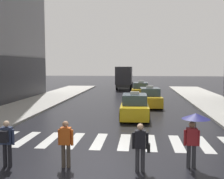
% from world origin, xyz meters
% --- Properties ---
extents(ground_plane, '(160.00, 160.00, 0.00)m').
position_xyz_m(ground_plane, '(0.00, 0.00, 0.00)').
color(ground_plane, black).
extents(crosswalk_markings, '(11.30, 2.80, 0.01)m').
position_xyz_m(crosswalk_markings, '(0.00, 3.00, 0.00)').
color(crosswalk_markings, silver).
rests_on(crosswalk_markings, ground).
extents(taxi_lead, '(1.98, 4.56, 1.80)m').
position_xyz_m(taxi_lead, '(0.96, 8.94, 0.72)').
color(taxi_lead, yellow).
rests_on(taxi_lead, ground).
extents(taxi_second, '(2.12, 4.63, 1.80)m').
position_xyz_m(taxi_second, '(2.15, 14.25, 0.72)').
color(taxi_second, gold).
rests_on(taxi_second, ground).
extents(taxi_third, '(2.12, 4.62, 1.80)m').
position_xyz_m(taxi_third, '(1.43, 21.50, 0.72)').
color(taxi_third, gold).
rests_on(taxi_third, ground).
extents(box_truck, '(2.31, 7.55, 3.35)m').
position_xyz_m(box_truck, '(-0.99, 31.15, 1.85)').
color(box_truck, '#2D2D2D').
rests_on(box_truck, ground).
extents(pedestrian_with_umbrella, '(0.96, 0.96, 1.94)m').
position_xyz_m(pedestrian_with_umbrella, '(3.17, -0.01, 1.52)').
color(pedestrian_with_umbrella, '#333338').
rests_on(pedestrian_with_umbrella, ground).
extents(pedestrian_with_backpack, '(0.55, 0.43, 1.65)m').
position_xyz_m(pedestrian_with_backpack, '(-3.35, -0.57, 0.97)').
color(pedestrian_with_backpack, black).
rests_on(pedestrian_with_backpack, ground).
extents(pedestrian_with_handbag, '(0.60, 0.24, 1.65)m').
position_xyz_m(pedestrian_with_handbag, '(1.33, -0.54, 0.93)').
color(pedestrian_with_handbag, '#333338').
rests_on(pedestrian_with_handbag, ground).
extents(pedestrian_plain_coat, '(0.55, 0.24, 1.65)m').
position_xyz_m(pedestrian_plain_coat, '(-1.27, -0.38, 0.94)').
color(pedestrian_plain_coat, '#473D33').
rests_on(pedestrian_plain_coat, ground).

